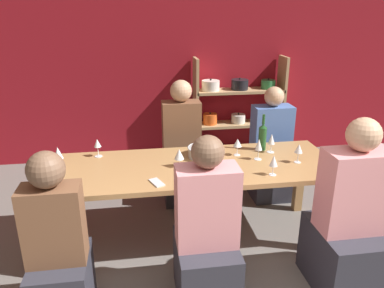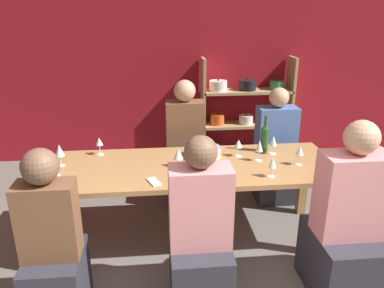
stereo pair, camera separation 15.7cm
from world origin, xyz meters
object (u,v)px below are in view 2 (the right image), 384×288
Objects in this scene: person_far_b at (185,156)px; person_near_c at (346,235)px; wine_glass_red_a at (273,141)px; wine_glass_white_a at (60,151)px; mixing_bowl at (205,152)px; wine_glass_red_d at (300,151)px; wine_bottle_green at (265,138)px; wine_glass_empty_a at (272,163)px; wine_glass_white_b at (99,142)px; cell_phone at (154,182)px; shelf_unit at (246,119)px; person_far_a at (274,158)px; person_near_a at (54,255)px; wine_glass_white_c at (55,173)px; wine_glass_red_b at (178,154)px; wine_glass_red_c at (259,147)px; person_near_b at (200,244)px; wine_glass_red_e at (238,144)px; dining_table at (193,174)px.

person_near_c reaches higher than person_far_b.
wine_glass_white_a is at bearing -177.33° from wine_glass_red_a.
mixing_bowl is 1.77× the size of wine_glass_red_d.
wine_glass_empty_a is at bearing -99.82° from wine_bottle_green.
wine_glass_white_a is 0.37m from wine_glass_white_b.
shelf_unit is at bearing 60.36° from cell_phone.
mixing_bowl is 1.06m from person_far_a.
cell_phone is (-1.01, -0.56, -0.13)m from wine_bottle_green.
cell_phone is at bearing 34.43° from person_near_a.
person_far_a reaches higher than wine_glass_white_c.
wine_glass_red_b is at bearing 159.02° from wine_glass_empty_a.
wine_glass_red_a is 1.17m from cell_phone.
wine_glass_white_c is 1.61m from wine_glass_empty_a.
shelf_unit reaches higher than wine_glass_white_a.
shelf_unit reaches higher than wine_glass_red_c.
mixing_bowl is at bearing 161.51° from wine_glass_red_d.
wine_glass_red_d is (1.91, 0.26, -0.00)m from wine_glass_white_c.
person_near_b reaches higher than wine_bottle_green.
wine_glass_empty_a reaches higher than wine_glass_red_e.
person_near_c is (2.09, -0.84, -0.38)m from wine_glass_white_a.
mixing_bowl is 1.48m from person_near_a.
cell_phone is at bearing 3.18° from wine_glass_white_c.
wine_glass_red_d is 1.01× the size of cell_phone.
wine_glass_red_d is at bearing 7.64° from wine_glass_white_c.
wine_glass_white_a is at bearing 32.77° from person_far_b.
dining_table is 15.47× the size of wine_glass_red_b.
wine_glass_empty_a is at bearing -144.85° from wine_glass_red_d.
person_far_b is (-0.88, 0.88, -0.36)m from wine_glass_red_d.
wine_glass_white_c is (-1.15, -0.51, 0.07)m from mixing_bowl.
wine_glass_red_d is at bearing -3.54° from wine_glass_red_b.
wine_glass_red_a is 0.72m from person_far_a.
wine_glass_red_c reaches higher than wine_glass_empty_a.
person_far_a is (0.38, 0.71, -0.41)m from wine_glass_red_c.
wine_glass_red_d reaches higher than mixing_bowl.
wine_glass_white_c is (-0.22, -0.65, 0.01)m from wine_glass_white_b.
wine_glass_red_e is 0.88m from person_far_a.
person_near_a is (-1.40, -0.91, -0.39)m from wine_glass_red_e.
mixing_bowl is 0.96m from person_near_b.
wine_glass_empty_a reaches higher than dining_table.
wine_glass_white_a is 2.28m from person_near_c.
dining_table is 1.97× the size of person_near_b.
wine_glass_red_c is 1.05m from person_near_b.
shelf_unit is 1.06× the size of person_far_b.
wine_bottle_green reaches higher than dining_table.
person_near_b is 1.52m from person_far_b.
person_near_c is at bearing -18.91° from cell_phone.
person_near_a is at bearing -145.57° from cell_phone.
shelf_unit is at bearing 91.91° from person_near_c.
wine_glass_red_d is 2.02m from person_near_a.
wine_glass_white_a is at bearing -177.58° from wine_glass_red_e.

